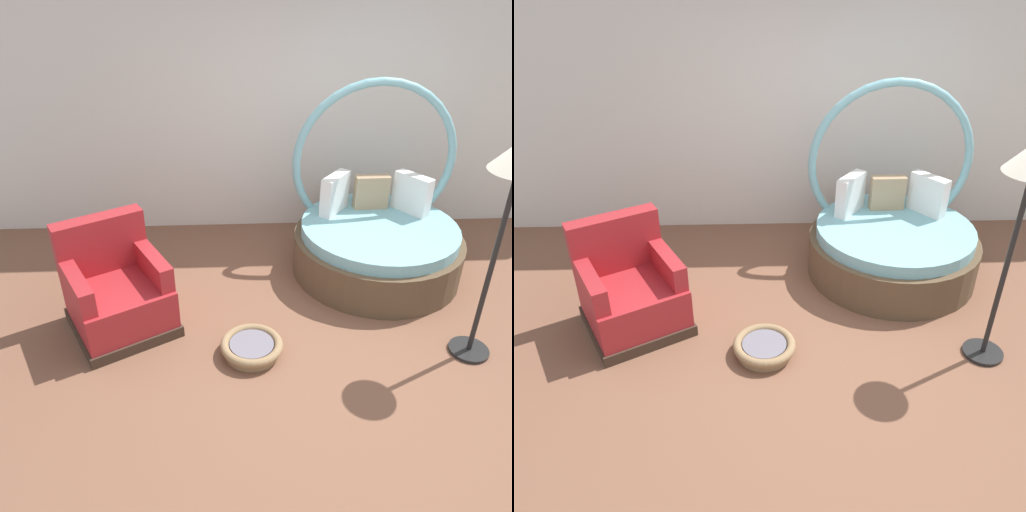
# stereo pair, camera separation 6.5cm
# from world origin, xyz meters

# --- Properties ---
(ground_plane) EXTENTS (8.00, 8.00, 0.02)m
(ground_plane) POSITION_xyz_m (0.00, 0.00, -0.01)
(ground_plane) COLOR brown
(back_wall) EXTENTS (8.00, 0.12, 3.15)m
(back_wall) POSITION_xyz_m (0.00, 2.42, 1.58)
(back_wall) COLOR silver
(back_wall) RESTS_ON ground_plane
(round_daybed) EXTENTS (1.66, 1.66, 1.83)m
(round_daybed) POSITION_xyz_m (0.66, 1.33, 0.37)
(round_daybed) COLOR brown
(round_daybed) RESTS_ON ground_plane
(red_armchair) EXTENTS (1.09, 1.09, 0.94)m
(red_armchair) POSITION_xyz_m (-1.77, 0.51, 0.33)
(red_armchair) COLOR #38281E
(red_armchair) RESTS_ON ground_plane
(pet_basket) EXTENTS (0.51, 0.51, 0.13)m
(pet_basket) POSITION_xyz_m (-0.64, 0.06, 0.07)
(pet_basket) COLOR #8E704C
(pet_basket) RESTS_ON ground_plane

